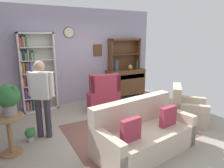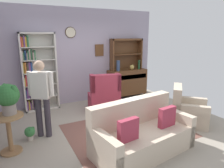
% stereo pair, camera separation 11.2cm
% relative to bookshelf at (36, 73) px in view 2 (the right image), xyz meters
% --- Properties ---
extents(ground_plane, '(5.40, 4.60, 0.02)m').
position_rel_bookshelf_xyz_m(ground_plane, '(1.30, -1.94, -1.04)').
color(ground_plane, '#9E9384').
extents(wall_back, '(5.00, 0.09, 2.80)m').
position_rel_bookshelf_xyz_m(wall_back, '(1.30, 0.19, 0.37)').
color(wall_back, '#A399AD').
rests_on(wall_back, ground_plane).
extents(area_rug, '(2.52, 1.89, 0.01)m').
position_rel_bookshelf_xyz_m(area_rug, '(1.50, -2.24, -1.03)').
color(area_rug, brown).
rests_on(area_rug, ground_plane).
extents(bookshelf, '(0.90, 0.30, 2.10)m').
position_rel_bookshelf_xyz_m(bookshelf, '(0.00, 0.00, 0.00)').
color(bookshelf, silver).
rests_on(bookshelf, ground_plane).
extents(sideboard, '(1.30, 0.45, 0.92)m').
position_rel_bookshelf_xyz_m(sideboard, '(2.82, -0.08, -0.52)').
color(sideboard, brown).
rests_on(sideboard, ground_plane).
extents(sideboard_hutch, '(1.10, 0.26, 1.00)m').
position_rel_bookshelf_xyz_m(sideboard_hutch, '(2.82, 0.03, 0.53)').
color(sideboard_hutch, brown).
rests_on(sideboard_hutch, sideboard).
extents(vase_tall, '(0.11, 0.11, 0.34)m').
position_rel_bookshelf_xyz_m(vase_tall, '(2.43, -0.16, 0.06)').
color(vase_tall, '#33476B').
rests_on(vase_tall, sideboard).
extents(vase_round, '(0.15, 0.15, 0.17)m').
position_rel_bookshelf_xyz_m(vase_round, '(2.95, -0.15, -0.03)').
color(vase_round, tan).
rests_on(vase_round, sideboard).
extents(bottle_wine, '(0.07, 0.07, 0.31)m').
position_rel_bookshelf_xyz_m(bottle_wine, '(3.21, -0.17, 0.04)').
color(bottle_wine, '#194223').
rests_on(bottle_wine, sideboard).
extents(couch_floral, '(1.90, 1.09, 0.90)m').
position_rel_bookshelf_xyz_m(couch_floral, '(1.33, -3.02, -0.72)').
color(couch_floral, beige).
rests_on(couch_floral, ground_plane).
extents(armchair_floral, '(1.08, 1.08, 0.88)m').
position_rel_bookshelf_xyz_m(armchair_floral, '(2.98, -2.54, -0.74)').
color(armchair_floral, beige).
rests_on(armchair_floral, ground_plane).
extents(wingback_chair, '(0.94, 0.96, 1.05)m').
position_rel_bookshelf_xyz_m(wingback_chair, '(1.58, -0.92, -0.65)').
color(wingback_chair, '#A33347').
rests_on(wingback_chair, ground_plane).
extents(plant_stand, '(0.52, 0.52, 0.69)m').
position_rel_bookshelf_xyz_m(plant_stand, '(-0.75, -2.01, -0.60)').
color(plant_stand, '#997047').
rests_on(plant_stand, ground_plane).
extents(potted_plant_large, '(0.39, 0.39, 0.54)m').
position_rel_bookshelf_xyz_m(potted_plant_large, '(-0.70, -1.96, -0.02)').
color(potted_plant_large, gray).
rests_on(potted_plant_large, plant_stand).
extents(potted_plant_small, '(0.20, 0.20, 0.27)m').
position_rel_bookshelf_xyz_m(potted_plant_small, '(-0.40, -1.72, -0.87)').
color(potted_plant_small, beige).
rests_on(potted_plant_small, ground_plane).
extents(person_reading, '(0.48, 0.35, 1.56)m').
position_rel_bookshelf_xyz_m(person_reading, '(-0.12, -1.66, -0.12)').
color(person_reading, '#38333D').
rests_on(person_reading, ground_plane).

